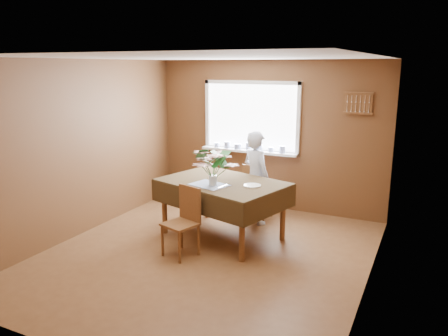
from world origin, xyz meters
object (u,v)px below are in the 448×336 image
at_px(dining_table, 222,188).
at_px(chair_near, 185,218).
at_px(seated_woman, 256,178).
at_px(flower_bouquet, 213,163).
at_px(chair_far, 256,190).

xyz_separation_m(dining_table, chair_near, (-0.18, -0.74, -0.23)).
height_order(dining_table, seated_woman, seated_woman).
relative_size(dining_table, flower_bouquet, 3.45).
distance_m(chair_near, flower_bouquet, 0.83).
distance_m(chair_far, flower_bouquet, 1.30).
bearing_deg(seated_woman, chair_near, 103.29).
relative_size(chair_far, seated_woman, 0.63).
distance_m(chair_far, chair_near, 1.65).
distance_m(chair_far, seated_woman, 0.26).
bearing_deg(flower_bouquet, chair_far, 80.08).
height_order(chair_far, flower_bouquet, flower_bouquet).
bearing_deg(flower_bouquet, dining_table, 84.99).
xyz_separation_m(dining_table, seated_woman, (0.21, 0.75, 0.00)).
bearing_deg(dining_table, chair_near, -88.24).
bearing_deg(chair_near, seated_woman, 92.21).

